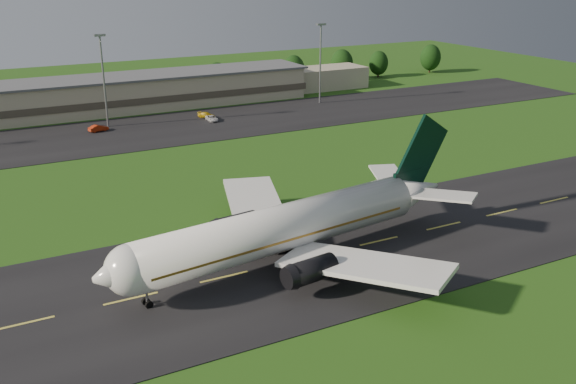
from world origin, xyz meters
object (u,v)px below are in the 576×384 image
terminal (97,96)px  service_vehicle_d (207,115)px  airliner (287,228)px  light_mast_centre (103,70)px  light_mast_east (320,54)px  service_vehicle_b (98,128)px  service_vehicle_c (212,118)px

terminal → service_vehicle_d: 28.30m
airliner → terminal: (-1.97, 96.07, -0.67)m
light_mast_centre → service_vehicle_d: bearing=-5.7°
light_mast_east → service_vehicle_b: bearing=-176.5°
light_mast_centre → service_vehicle_d: (22.64, -2.24, -12.01)m
service_vehicle_c → service_vehicle_d: (0.12, 3.70, 0.01)m
light_mast_east → service_vehicle_c: (-32.48, -5.95, -12.02)m
light_mast_east → service_vehicle_d: bearing=-176.0°
service_vehicle_c → service_vehicle_b: bearing=178.0°
light_mast_east → service_vehicle_b: light_mast_east is taller
airliner → service_vehicle_d: airliner is taller
light_mast_centre → light_mast_east: (55.00, 0.00, 0.00)m
airliner → terminal: airliner is taller
light_mast_centre → service_vehicle_b: bearing=-129.5°
service_vehicle_d → light_mast_centre: bearing=138.5°
light_mast_centre → light_mast_east: same height
service_vehicle_d → service_vehicle_b: bearing=147.0°
airliner → light_mast_east: light_mast_east is taller
terminal → service_vehicle_d: (21.23, -18.42, -3.26)m
light_mast_centre → light_mast_east: 55.00m
terminal → light_mast_centre: size_ratio=7.13×
terminal → service_vehicle_c: (21.12, -22.13, -3.27)m
service_vehicle_d → terminal: bearing=103.2°
terminal → service_vehicle_d: size_ratio=33.50×
terminal → service_vehicle_b: size_ratio=33.78×
terminal → light_mast_east: bearing=-16.8°
terminal → airliner: bearing=-88.8°
airliner → light_mast_centre: (-3.37, 79.89, 8.08)m
service_vehicle_c → service_vehicle_d: size_ratio=1.03×
light_mast_east → service_vehicle_d: 34.59m
light_mast_centre → airliner: bearing=-87.6°
airliner → light_mast_centre: size_ratio=2.51×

